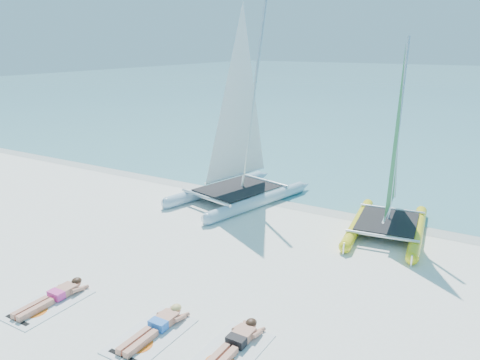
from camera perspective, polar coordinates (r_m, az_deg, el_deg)
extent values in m
plane|color=white|center=(12.38, -2.39, -10.33)|extent=(140.00, 140.00, 0.00)
cube|color=#6FBAB6|center=(72.67, 26.53, 10.40)|extent=(140.00, 115.00, 0.01)
cube|color=silver|center=(16.87, 7.93, -2.98)|extent=(140.00, 1.40, 0.01)
cylinder|color=#A3C0D7|center=(17.87, -2.78, -1.02)|extent=(1.55, 4.74, 0.42)
cone|color=#A3C0D7|center=(19.66, 2.88, 0.62)|extent=(0.53, 0.69, 0.40)
cylinder|color=#A3C0D7|center=(16.44, 2.26, -2.59)|extent=(1.55, 4.74, 0.42)
cone|color=#A3C0D7|center=(18.37, 7.82, -0.67)|extent=(0.53, 0.69, 0.40)
cube|color=black|center=(17.06, -0.37, -1.00)|extent=(2.62, 3.04, 0.03)
cylinder|color=silver|center=(16.98, 1.69, 10.24)|extent=(0.40, 1.24, 6.58)
cylinder|color=yellow|center=(15.05, 14.16, -5.10)|extent=(0.83, 3.93, 0.35)
cone|color=yellow|center=(17.06, 15.45, -2.61)|extent=(0.39, 0.54, 0.33)
cylinder|color=yellow|center=(14.90, 20.80, -5.93)|extent=(0.83, 3.93, 0.35)
cone|color=yellow|center=(16.93, 21.29, -3.31)|extent=(0.39, 0.54, 0.33)
cube|color=black|center=(14.88, 17.53, -4.80)|extent=(1.94, 2.34, 0.03)
cylinder|color=silver|center=(14.85, 18.75, 5.85)|extent=(0.21, 1.03, 5.39)
cube|color=white|center=(11.52, -22.35, -13.81)|extent=(1.00, 1.85, 0.02)
cube|color=tan|center=(11.68, -20.71, -12.55)|extent=(0.36, 0.55, 0.17)
cube|color=#E33595|center=(11.58, -21.49, -12.89)|extent=(0.37, 0.22, 0.17)
cube|color=tan|center=(11.30, -23.92, -14.17)|extent=(0.31, 0.85, 0.13)
sphere|color=tan|center=(11.86, -19.32, -11.73)|extent=(0.21, 0.21, 0.21)
ellipsoid|color=#351F13|center=(11.85, -19.30, -11.54)|extent=(0.22, 0.24, 0.15)
cube|color=white|center=(9.89, -10.82, -18.13)|extent=(1.00, 1.85, 0.02)
cube|color=tan|center=(10.09, -9.18, -16.51)|extent=(0.36, 0.55, 0.17)
cube|color=blue|center=(9.97, -9.95, -16.99)|extent=(0.37, 0.22, 0.17)
cube|color=tan|center=(9.63, -12.38, -18.75)|extent=(0.31, 0.85, 0.13)
sphere|color=tan|center=(10.31, -7.82, -15.41)|extent=(0.21, 0.21, 0.21)
ellipsoid|color=#D8BC66|center=(10.30, -7.80, -15.20)|extent=(0.22, 0.24, 0.15)
cube|color=white|center=(9.30, -1.26, -20.34)|extent=(1.00, 1.85, 0.02)
cube|color=tan|center=(9.53, 0.19, -18.48)|extent=(0.36, 0.55, 0.17)
cube|color=black|center=(9.39, -0.47, -19.06)|extent=(0.37, 0.22, 0.17)
sphere|color=tan|center=(9.77, 1.35, -17.22)|extent=(0.21, 0.21, 0.21)
ellipsoid|color=#351F13|center=(9.76, 1.39, -16.99)|extent=(0.22, 0.24, 0.15)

